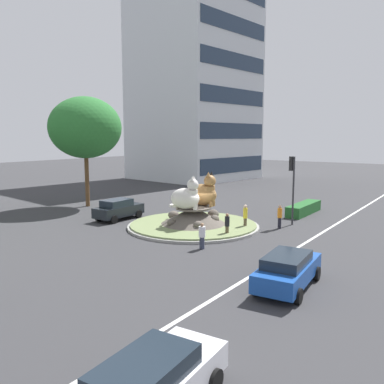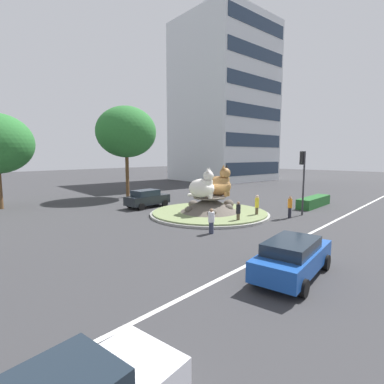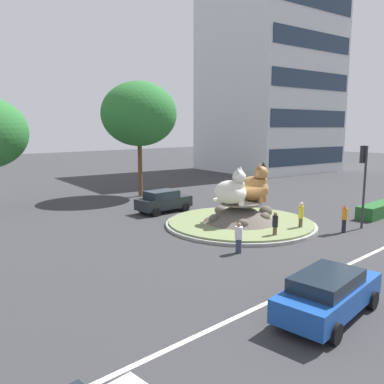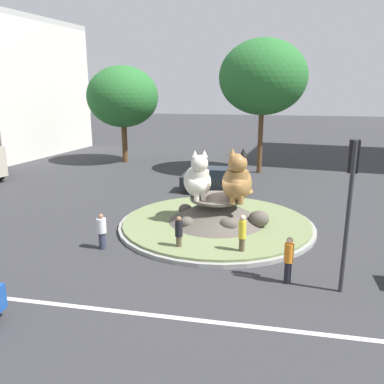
{
  "view_description": "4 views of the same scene",
  "coord_description": "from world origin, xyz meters",
  "views": [
    {
      "loc": [
        -23.55,
        -16.55,
        6.58
      ],
      "look_at": [
        -0.84,
        -0.48,
        2.72
      ],
      "focal_mm": 37.94,
      "sensor_mm": 36.0,
      "label": 1
    },
    {
      "loc": [
        -18.3,
        -14.84,
        4.8
      ],
      "look_at": [
        -1.19,
        0.81,
        1.9
      ],
      "focal_mm": 27.83,
      "sensor_mm": 36.0,
      "label": 2
    },
    {
      "loc": [
        -18.87,
        -16.32,
        6.17
      ],
      "look_at": [
        -2.73,
        1.56,
        2.26
      ],
      "focal_mm": 37.37,
      "sensor_mm": 36.0,
      "label": 3
    },
    {
      "loc": [
        2.49,
        -18.38,
        6.68
      ],
      "look_at": [
        -0.97,
        -1.21,
        2.02
      ],
      "focal_mm": 37.32,
      "sensor_mm": 36.0,
      "label": 4
    }
  ],
  "objects": [
    {
      "name": "pedestrian_orange_shirt",
      "position": [
        3.25,
        -5.26,
        0.91
      ],
      "size": [
        0.32,
        0.32,
        1.7
      ],
      "rotation": [
        0.0,
        0.0,
        1.02
      ],
      "color": "black",
      "rests_on": "ground"
    },
    {
      "name": "lane_centreline",
      "position": [
        0.0,
        -8.17,
        0.0
      ],
      "size": [
        112.0,
        0.2,
        0.01
      ],
      "primitive_type": "cube",
      "color": "silver",
      "rests_on": "ground"
    },
    {
      "name": "clipped_hedge_strip",
      "position": [
        9.63,
        -4.72,
        0.45
      ],
      "size": [
        5.35,
        1.2,
        0.9
      ],
      "primitive_type": "cube",
      "color": "#235B28",
      "rests_on": "ground"
    },
    {
      "name": "cat_statue_white",
      "position": [
        -0.92,
        -0.08,
        2.36
      ],
      "size": [
        1.95,
        2.68,
        2.35
      ],
      "rotation": [
        0.0,
        0.0,
        -1.19
      ],
      "color": "silver",
      "rests_on": "roundabout_island"
    },
    {
      "name": "broadleaf_tree_behind_island",
      "position": [
        1.56,
        13.27,
        7.33
      ],
      "size": [
        6.64,
        6.64,
        10.16
      ],
      "color": "brown",
      "rests_on": "ground"
    },
    {
      "name": "traffic_light_mast",
      "position": [
        5.0,
        -5.42,
        3.54
      ],
      "size": [
        0.34,
        0.46,
        5.08
      ],
      "rotation": [
        0.0,
        0.0,
        1.47
      ],
      "color": "#2D2D33",
      "rests_on": "ground"
    },
    {
      "name": "hatchback_near_shophouse",
      "position": [
        -1.16,
        6.44,
        0.84
      ],
      "size": [
        4.12,
        1.93,
        1.62
      ],
      "rotation": [
        0.0,
        0.0,
        -0.0
      ],
      "color": "black",
      "rests_on": "ground"
    },
    {
      "name": "pedestrian_yellow_shirt",
      "position": [
        1.51,
        -3.42,
        0.97
      ],
      "size": [
        0.3,
        0.3,
        1.79
      ],
      "rotation": [
        0.0,
        0.0,
        1.93
      ],
      "color": "brown",
      "rests_on": "ground"
    },
    {
      "name": "pedestrian_white_shirt",
      "position": [
        -4.35,
        -3.68,
        0.8
      ],
      "size": [
        0.39,
        0.39,
        1.55
      ],
      "rotation": [
        0.0,
        0.0,
        4.61
      ],
      "color": "#33384C",
      "rests_on": "ground"
    },
    {
      "name": "sedan_on_far_lane",
      "position": [
        -7.28,
        -10.15,
        0.82
      ],
      "size": [
        4.78,
        2.33,
        1.54
      ],
      "rotation": [
        0.0,
        0.0,
        0.09
      ],
      "color": "#19479E",
      "rests_on": "ground"
    },
    {
      "name": "pedestrian_black_shirt",
      "position": [
        -1.07,
        -3.46,
        0.84
      ],
      "size": [
        0.31,
        0.31,
        1.58
      ],
      "rotation": [
        0.0,
        0.0,
        3.98
      ],
      "color": "brown",
      "rests_on": "ground"
    },
    {
      "name": "ground_plane",
      "position": [
        0.0,
        0.0,
        0.0
      ],
      "size": [
        160.0,
        160.0,
        0.0
      ],
      "primitive_type": "plane",
      "color": "#333335"
    },
    {
      "name": "cat_statue_tabby",
      "position": [
        0.99,
        -0.27,
        2.42
      ],
      "size": [
        1.59,
        2.56,
        2.53
      ],
      "rotation": [
        0.0,
        0.0,
        -1.48
      ],
      "color": "#9E703D",
      "rests_on": "roundabout_island"
    },
    {
      "name": "roundabout_island",
      "position": [
        0.02,
        0.0,
        0.54
      ],
      "size": [
        9.5,
        9.5,
        1.5
      ],
      "color": "gray",
      "rests_on": "ground"
    },
    {
      "name": "office_tower",
      "position": [
        28.59,
        19.94,
        14.57
      ],
      "size": [
        17.26,
        17.04,
        29.14
      ],
      "rotation": [
        0.0,
        0.0,
        -0.12
      ],
      "color": "silver",
      "rests_on": "ground"
    }
  ]
}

